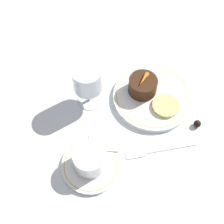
{
  "coord_description": "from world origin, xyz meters",
  "views": [
    {
      "loc": [
        -0.48,
        0.08,
        0.73
      ],
      "look_at": [
        -0.05,
        0.07,
        0.04
      ],
      "focal_mm": 50.0,
      "sensor_mm": 36.0,
      "label": 1
    }
  ],
  "objects_px": {
    "dessert_cake": "(143,86)",
    "wine_glass": "(88,81)",
    "dinner_plate": "(153,97)",
    "fork": "(153,151)",
    "coffee_cup": "(90,159)"
  },
  "relations": [
    {
      "from": "dinner_plate",
      "to": "fork",
      "type": "distance_m",
      "value": 0.16
    },
    {
      "from": "dinner_plate",
      "to": "dessert_cake",
      "type": "xyz_separation_m",
      "value": [
        0.02,
        0.03,
        0.03
      ]
    },
    {
      "from": "coffee_cup",
      "to": "wine_glass",
      "type": "height_order",
      "value": "wine_glass"
    },
    {
      "from": "dessert_cake",
      "to": "wine_glass",
      "type": "bearing_deg",
      "value": 98.33
    },
    {
      "from": "wine_glass",
      "to": "dinner_plate",
      "type": "bearing_deg",
      "value": -88.94
    },
    {
      "from": "coffee_cup",
      "to": "fork",
      "type": "distance_m",
      "value": 0.17
    },
    {
      "from": "dinner_plate",
      "to": "fork",
      "type": "relative_size",
      "value": 1.19
    },
    {
      "from": "wine_glass",
      "to": "dessert_cake",
      "type": "xyz_separation_m",
      "value": [
        0.02,
        -0.15,
        -0.05
      ]
    },
    {
      "from": "fork",
      "to": "dessert_cake",
      "type": "xyz_separation_m",
      "value": [
        0.18,
        0.02,
        0.03
      ]
    },
    {
      "from": "coffee_cup",
      "to": "dessert_cake",
      "type": "bearing_deg",
      "value": -33.35
    },
    {
      "from": "dinner_plate",
      "to": "fork",
      "type": "bearing_deg",
      "value": 175.72
    },
    {
      "from": "dinner_plate",
      "to": "dessert_cake",
      "type": "height_order",
      "value": "dessert_cake"
    },
    {
      "from": "wine_glass",
      "to": "coffee_cup",
      "type": "bearing_deg",
      "value": -178.33
    },
    {
      "from": "fork",
      "to": "coffee_cup",
      "type": "bearing_deg",
      "value": 102.26
    },
    {
      "from": "fork",
      "to": "dessert_cake",
      "type": "relative_size",
      "value": 2.37
    }
  ]
}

